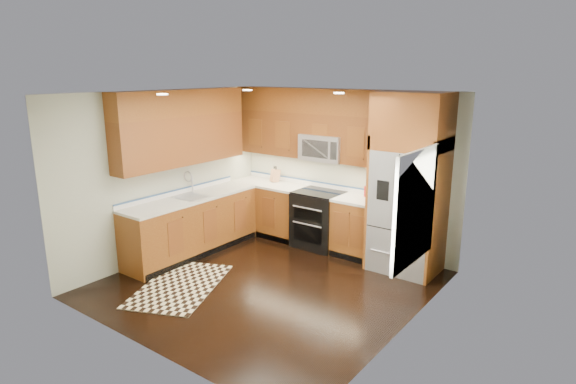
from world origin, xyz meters
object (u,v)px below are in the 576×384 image
Objects in this scene: knife_block at (275,175)px; utensil_crock at (368,189)px; range at (318,219)px; refrigerator at (409,184)px; rug at (180,286)px.

knife_block is 1.82m from utensil_crock.
utensil_crock is at bearing 16.14° from range.
range is 1.76m from refrigerator.
range reaches higher than rug.
utensil_crock is at bearing 161.33° from refrigerator.
utensil_crock is (-0.78, 0.26, -0.24)m from refrigerator.
range is 2.70× the size of utensil_crock.
utensil_crock is (1.82, 0.05, 0.00)m from knife_block.
range is at bearing 50.96° from rug.
range is at bearing -9.30° from knife_block.
range is at bearing -163.86° from utensil_crock.
utensil_crock is at bearing 1.66° from knife_block.
range is 1.21m from knife_block.
refrigerator is at bearing -1.40° from range.
rug is at bearing -105.37° from range.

